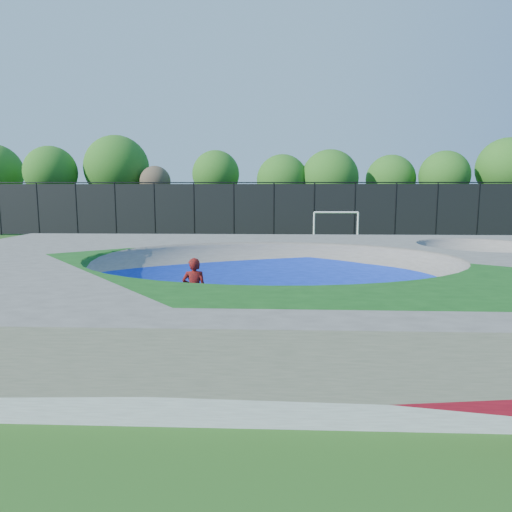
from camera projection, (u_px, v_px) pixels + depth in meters
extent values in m
plane|color=#215016|center=(272.00, 307.00, 13.56)|extent=(120.00, 120.00, 0.00)
cube|color=gray|center=(272.00, 282.00, 13.45)|extent=(22.00, 14.00, 1.50)
imported|color=#B2160E|center=(194.00, 291.00, 11.82)|extent=(0.66, 0.46, 1.73)
cube|color=black|center=(195.00, 322.00, 11.94)|extent=(0.81, 0.37, 0.05)
cylinder|color=white|center=(314.00, 227.00, 30.85)|extent=(0.12, 0.12, 1.96)
cylinder|color=white|center=(358.00, 227.00, 30.73)|extent=(0.12, 0.12, 1.96)
cylinder|color=white|center=(336.00, 212.00, 30.65)|extent=(2.94, 0.12, 0.12)
cylinder|color=black|center=(0.00, 209.00, 34.88)|extent=(0.09, 0.09, 4.00)
cylinder|color=black|center=(38.00, 209.00, 34.76)|extent=(0.09, 0.09, 4.00)
cylinder|color=black|center=(77.00, 209.00, 34.64)|extent=(0.09, 0.09, 4.00)
cylinder|color=black|center=(115.00, 209.00, 34.52)|extent=(0.09, 0.09, 4.00)
cylinder|color=black|center=(155.00, 209.00, 34.40)|extent=(0.09, 0.09, 4.00)
cylinder|color=black|center=(194.00, 209.00, 34.28)|extent=(0.09, 0.09, 4.00)
cylinder|color=black|center=(234.00, 210.00, 34.16)|extent=(0.09, 0.09, 4.00)
cylinder|color=black|center=(274.00, 210.00, 34.04)|extent=(0.09, 0.09, 4.00)
cylinder|color=black|center=(314.00, 210.00, 33.92)|extent=(0.09, 0.09, 4.00)
cylinder|color=black|center=(355.00, 210.00, 33.80)|extent=(0.09, 0.09, 4.00)
cylinder|color=black|center=(396.00, 210.00, 33.68)|extent=(0.09, 0.09, 4.00)
cylinder|color=black|center=(437.00, 210.00, 33.56)|extent=(0.09, 0.09, 4.00)
cylinder|color=black|center=(478.00, 210.00, 33.44)|extent=(0.09, 0.09, 4.00)
cube|color=black|center=(274.00, 210.00, 34.04)|extent=(48.00, 0.03, 3.80)
cylinder|color=black|center=(274.00, 183.00, 33.75)|extent=(48.00, 0.08, 0.08)
cylinder|color=#442F22|center=(53.00, 211.00, 39.22)|extent=(0.44, 0.44, 3.30)
sphere|color=#256019|center=(51.00, 172.00, 38.74)|extent=(4.40, 4.40, 4.40)
cylinder|color=#442F22|center=(119.00, 211.00, 40.64)|extent=(0.44, 0.44, 3.28)
sphere|color=#256019|center=(117.00, 168.00, 40.10)|extent=(5.63, 5.63, 5.63)
cylinder|color=#442F22|center=(156.00, 212.00, 39.16)|extent=(0.44, 0.44, 3.09)
sphere|color=brown|center=(155.00, 181.00, 38.78)|extent=(2.60, 2.60, 2.60)
cylinder|color=#442F22|center=(216.00, 211.00, 39.34)|extent=(0.44, 0.44, 3.29)
sphere|color=#256019|center=(216.00, 174.00, 38.89)|extent=(4.02, 4.02, 4.02)
cylinder|color=#442F22|center=(282.00, 215.00, 38.64)|extent=(0.44, 0.44, 2.65)
sphere|color=#256019|center=(282.00, 180.00, 38.22)|extent=(4.31, 4.31, 4.31)
cylinder|color=#442F22|center=(329.00, 216.00, 38.17)|extent=(0.44, 0.44, 2.64)
sphere|color=#256019|center=(330.00, 178.00, 37.72)|extent=(4.72, 4.72, 4.72)
cylinder|color=#442F22|center=(389.00, 214.00, 39.67)|extent=(0.44, 0.44, 2.77)
sphere|color=#256019|center=(390.00, 179.00, 39.25)|extent=(4.21, 4.21, 4.21)
cylinder|color=#442F22|center=(442.00, 213.00, 37.55)|extent=(0.44, 0.44, 3.08)
sphere|color=#256019|center=(444.00, 176.00, 37.11)|extent=(4.05, 4.05, 4.05)
cylinder|color=#442F22|center=(504.00, 212.00, 37.52)|extent=(0.44, 0.44, 3.39)
sphere|color=#256019|center=(507.00, 168.00, 37.01)|extent=(4.88, 4.88, 4.88)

